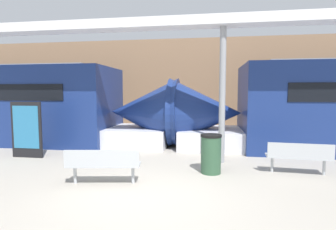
{
  "coord_description": "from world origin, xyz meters",
  "views": [
    {
      "loc": [
        1.12,
        -5.11,
        2.07
      ],
      "look_at": [
        -0.06,
        2.76,
        1.4
      ],
      "focal_mm": 28.0,
      "sensor_mm": 36.0,
      "label": 1
    }
  ],
  "objects_px": {
    "bench_far": "(299,155)",
    "trash_bin": "(211,154)",
    "poster_board": "(27,130)",
    "bench_near": "(103,163)",
    "support_column_near": "(222,96)"
  },
  "relations": [
    {
      "from": "bench_near",
      "to": "support_column_near",
      "type": "height_order",
      "value": "support_column_near"
    },
    {
      "from": "support_column_near",
      "to": "trash_bin",
      "type": "bearing_deg",
      "value": -106.23
    },
    {
      "from": "poster_board",
      "to": "support_column_near",
      "type": "height_order",
      "value": "support_column_near"
    },
    {
      "from": "bench_far",
      "to": "trash_bin",
      "type": "distance_m",
      "value": 2.21
    },
    {
      "from": "trash_bin",
      "to": "support_column_near",
      "type": "xyz_separation_m",
      "value": [
        0.32,
        1.1,
        1.49
      ]
    },
    {
      "from": "bench_far",
      "to": "poster_board",
      "type": "height_order",
      "value": "poster_board"
    },
    {
      "from": "bench_near",
      "to": "bench_far",
      "type": "height_order",
      "value": "same"
    },
    {
      "from": "poster_board",
      "to": "bench_far",
      "type": "bearing_deg",
      "value": -4.15
    },
    {
      "from": "bench_near",
      "to": "support_column_near",
      "type": "bearing_deg",
      "value": 31.67
    },
    {
      "from": "bench_far",
      "to": "trash_bin",
      "type": "height_order",
      "value": "trash_bin"
    },
    {
      "from": "poster_board",
      "to": "bench_near",
      "type": "bearing_deg",
      "value": -30.84
    },
    {
      "from": "bench_near",
      "to": "bench_far",
      "type": "distance_m",
      "value": 4.84
    },
    {
      "from": "bench_near",
      "to": "poster_board",
      "type": "xyz_separation_m",
      "value": [
        -3.4,
        2.03,
        0.41
      ]
    },
    {
      "from": "bench_far",
      "to": "trash_bin",
      "type": "xyz_separation_m",
      "value": [
        -2.2,
        -0.2,
        0.01
      ]
    },
    {
      "from": "bench_near",
      "to": "poster_board",
      "type": "bearing_deg",
      "value": 140.19
    }
  ]
}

